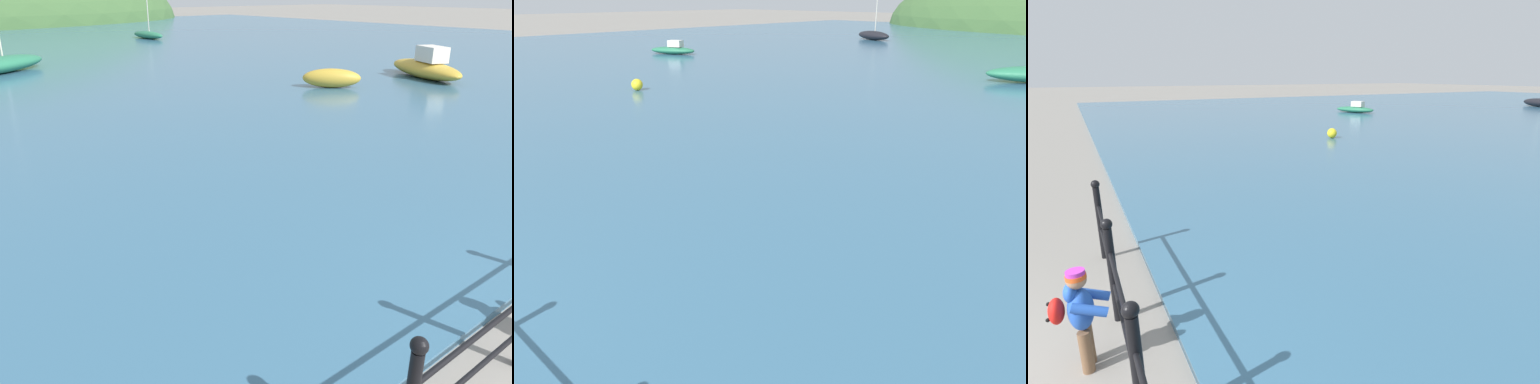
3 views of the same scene
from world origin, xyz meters
The scene contains 3 objects.
boat_twin_mast centered at (12.05, 33.57, 0.38)m, with size 1.10×3.53×4.33m.
boat_red_dinghy centered at (7.83, 12.10, 0.42)m, with size 1.92×1.89×0.65m.
boat_white_sailboat centered at (12.25, 11.27, 0.49)m, with size 2.88×4.36×1.20m.
Camera 1 is at (-5.22, 0.18, 3.21)m, focal length 35.00 mm.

